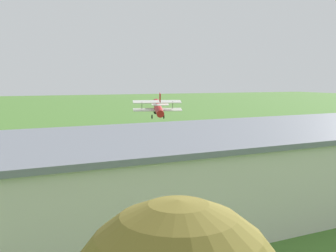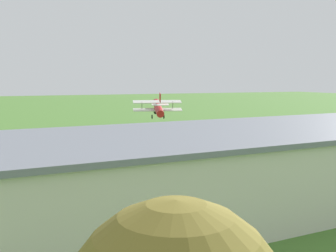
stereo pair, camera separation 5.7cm
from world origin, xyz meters
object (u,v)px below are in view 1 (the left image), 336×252
Objects in this scene: person_at_fence_line at (296,152)px; person_watching_takeoff at (54,163)px; biplane at (158,107)px; hangar at (235,167)px.

person_at_fence_line is 0.91× the size of person_watching_takeoff.
person_at_fence_line is (-10.29, 20.69, -4.58)m from biplane.
person_at_fence_line is (-17.58, -13.35, -2.21)m from hangar.
hangar is 34.89m from biplane.
biplane is 25.00m from person_watching_takeoff.
biplane is 23.55m from person_at_fence_line.
person_watching_takeoff is (18.59, 16.10, -4.49)m from biplane.
biplane is 5.02× the size of person_at_fence_line.
hangar is 21.30m from person_watching_takeoff.
biplane reaches higher than person_watching_takeoff.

